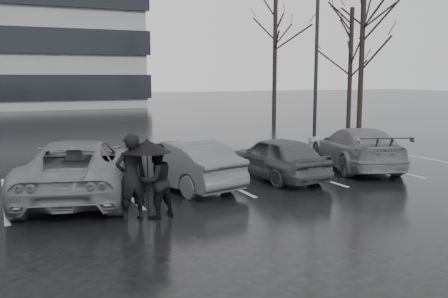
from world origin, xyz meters
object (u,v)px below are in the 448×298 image
car_west_a (182,164)px  tree_north (275,55)px  car_east (356,148)px  tree_east (362,55)px  tree_ne (350,67)px  pedestrian_left (131,177)px  car_west_b (78,169)px  pedestrian_right (156,181)px  car_main (276,158)px  lamp_post (317,49)px

car_west_a → tree_north: (11.66, 15.16, 3.60)m
car_east → tree_east: 10.79m
tree_ne → tree_north: tree_north is taller
pedestrian_left → tree_ne: bearing=-146.9°
car_west_b → car_west_a: bearing=-164.6°
car_east → pedestrian_right: size_ratio=2.94×
pedestrian_left → car_west_b: bearing=-81.2°
tree_ne → pedestrian_left: bearing=-139.5°
car_east → tree_east: size_ratio=0.57×
pedestrian_left → tree_ne: 22.67m
car_west_a → car_east: bearing=167.9°
car_west_b → car_east: size_ratio=1.12×
pedestrian_left → tree_east: size_ratio=0.22×
car_main → car_west_b: (-5.56, 0.08, 0.09)m
tree_ne → car_west_b: bearing=-145.7°
car_west_b → tree_east: tree_east is taller
car_west_a → tree_ne: bearing=-156.2°
tree_east → tree_north: size_ratio=0.94×
lamp_post → pedestrian_left: bearing=-139.9°
car_west_a → pedestrian_left: (-1.97, -2.45, 0.25)m
tree_east → tree_ne: 4.74m
tree_ne → tree_north: bearing=139.4°
pedestrian_right → car_main: bearing=-169.7°
car_west_a → car_east: (6.06, 0.30, 0.02)m
car_main → car_west_a: size_ratio=0.94×
car_main → pedestrian_right: 4.94m
car_west_b → lamp_post: (11.53, 6.64, 3.43)m
car_west_a → car_west_b: size_ratio=0.76×
car_west_b → car_east: car_west_b is taller
tree_north → car_main: bearing=-120.0°
lamp_post → tree_north: lamp_post is taller
car_main → pedestrian_right: size_ratio=2.36×
car_main → car_west_a: car_west_a is taller
pedestrian_left → tree_north: size_ratio=0.21×
tree_east → lamp_post: bearing=-158.4°
pedestrian_right → tree_east: (14.11, 10.63, 3.22)m
car_west_a → pedestrian_left: pedestrian_left is taller
car_west_b → tree_east: size_ratio=0.64×
car_east → lamp_post: bearing=-95.2°
pedestrian_left → tree_north: 22.52m
car_west_b → car_east: (8.75, 0.30, -0.05)m
car_west_b → tree_north: 21.17m
car_west_a → tree_ne: tree_ne is taller
car_west_a → lamp_post: lamp_post is taller
car_east → tree_ne: bearing=-109.1°
pedestrian_right → tree_north: tree_north is taller
tree_east → tree_north: bearing=98.1°
car_west_b → tree_ne: 21.77m
pedestrian_right → tree_north: (13.11, 17.63, 3.47)m
lamp_post → car_east: bearing=-113.7°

